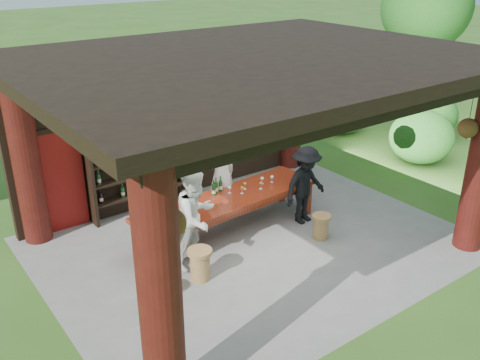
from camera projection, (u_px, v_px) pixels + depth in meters
ground at (253, 243)px, 9.97m from camera, size 90.00×90.00×0.00m
pavilion at (238, 129)px, 9.42m from camera, size 7.50×6.00×3.60m
wine_shelf at (142, 166)px, 10.85m from camera, size 2.25×0.34×1.98m
tasting_table at (228, 203)px, 10.08m from camera, size 3.84×1.20×0.75m
stool_near_left at (200, 264)px, 8.79m from camera, size 0.42×0.42×0.55m
stool_near_right at (321, 226)px, 10.06m from camera, size 0.36×0.36×0.48m
stool_far_left at (150, 290)px, 8.22m from camera, size 0.34×0.34×0.44m
host at (222, 175)px, 10.54m from camera, size 0.74×0.52×1.90m
guest_woman at (196, 217)px, 9.01m from camera, size 1.04×0.93×1.78m
guest_man at (305, 185)px, 10.46m from camera, size 1.08×0.69×1.59m
table_bottles at (217, 186)px, 10.17m from camera, size 0.29×0.16×0.31m
table_glasses at (252, 185)px, 10.40m from camera, size 1.05×0.27×0.15m
napkin_basket at (189, 211)px, 9.38m from camera, size 0.27×0.20×0.14m
shrubs at (331, 168)px, 11.90m from camera, size 16.27×7.95×1.36m
trees at (337, 29)px, 12.18m from camera, size 20.03×10.93×4.80m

